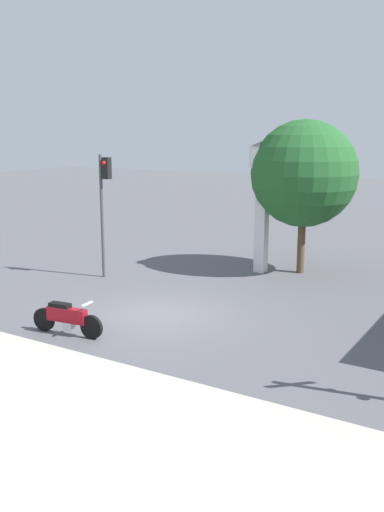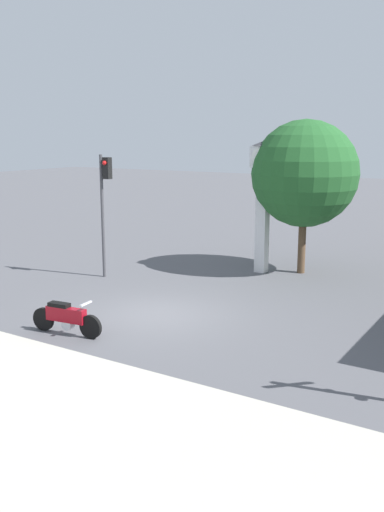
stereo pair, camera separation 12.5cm
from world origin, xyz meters
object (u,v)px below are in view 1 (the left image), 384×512
(street_tree, at_px, (304,174))
(clock_tower, at_px, (263,188))
(traffic_light, at_px, (104,195))
(motorcycle, at_px, (67,318))

(street_tree, bearing_deg, clock_tower, -153.37)
(clock_tower, xyz_separation_m, traffic_light, (-4.71, -3.96, -0.18))
(motorcycle, xyz_separation_m, street_tree, (2.83, 10.28, 3.46))
(clock_tower, relative_size, street_tree, 0.86)
(clock_tower, bearing_deg, street_tree, 26.63)
(motorcycle, relative_size, traffic_light, 0.48)
(traffic_light, bearing_deg, street_tree, 37.31)
(motorcycle, bearing_deg, clock_tower, 74.42)
(clock_tower, distance_m, street_tree, 1.68)
(motorcycle, distance_m, traffic_light, 7.05)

